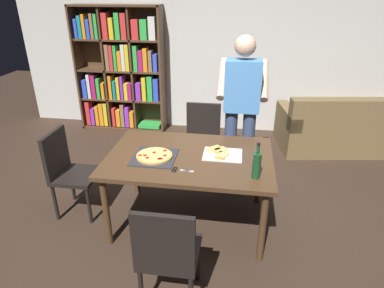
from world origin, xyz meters
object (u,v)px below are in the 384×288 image
(couch, at_px, (341,130))
(pepperoni_pizza_on_tray, at_px, (154,156))
(wine_bottle, at_px, (257,165))
(bookshelf, at_px, (121,71))
(person_serving_pizza, at_px, (241,106))
(kitchen_scissors, at_px, (179,170))
(dining_table, at_px, (190,162))
(chair_far_side, at_px, (202,136))
(chair_left_end, at_px, (68,168))
(chair_near_camera, at_px, (167,251))

(couch, height_order, pepperoni_pizza_on_tray, couch)
(couch, xyz_separation_m, wine_bottle, (-1.31, -2.30, 0.57))
(bookshelf, relative_size, person_serving_pizza, 1.11)
(couch, distance_m, kitchen_scissors, 3.04)
(dining_table, height_order, bookshelf, bookshelf)
(dining_table, height_order, chair_far_side, chair_far_side)
(person_serving_pizza, bearing_deg, pepperoni_pizza_on_tray, -131.32)
(pepperoni_pizza_on_tray, height_order, kitchen_scissors, pepperoni_pizza_on_tray)
(bookshelf, bearing_deg, person_serving_pizza, -39.34)
(pepperoni_pizza_on_tray, relative_size, wine_bottle, 1.24)
(chair_far_side, bearing_deg, couch, 27.25)
(wine_bottle, bearing_deg, chair_left_end, 170.55)
(couch, relative_size, kitchen_scissors, 9.24)
(person_serving_pizza, distance_m, wine_bottle, 1.11)
(dining_table, height_order, kitchen_scissors, kitchen_scissors)
(chair_near_camera, xyz_separation_m, bookshelf, (-1.48, 3.37, 0.45))
(pepperoni_pizza_on_tray, bearing_deg, person_serving_pizza, 48.68)
(chair_left_end, distance_m, kitchen_scissors, 1.27)
(chair_near_camera, bearing_deg, chair_left_end, 141.33)
(dining_table, relative_size, chair_left_end, 1.71)
(pepperoni_pizza_on_tray, bearing_deg, couch, 43.02)
(pepperoni_pizza_on_tray, height_order, wine_bottle, wine_bottle)
(dining_table, xyz_separation_m, chair_left_end, (-1.25, 0.00, -0.17))
(person_serving_pizza, xyz_separation_m, wine_bottle, (0.15, -1.09, -0.13))
(chair_near_camera, xyz_separation_m, person_serving_pizza, (0.45, 1.79, 0.49))
(chair_left_end, bearing_deg, wine_bottle, -9.45)
(wine_bottle, relative_size, kitchen_scissors, 1.62)
(dining_table, height_order, pepperoni_pizza_on_tray, pepperoni_pizza_on_tray)
(dining_table, bearing_deg, kitchen_scissors, -99.22)
(bookshelf, xyz_separation_m, wine_bottle, (2.08, -2.68, -0.09))
(chair_near_camera, bearing_deg, couch, 57.45)
(chair_left_end, bearing_deg, chair_far_side, 38.67)
(pepperoni_pizza_on_tray, bearing_deg, dining_table, 15.70)
(person_serving_pizza, relative_size, wine_bottle, 5.54)
(chair_near_camera, xyz_separation_m, pepperoni_pizza_on_tray, (-0.32, 0.92, 0.25))
(chair_left_end, relative_size, pepperoni_pizza_on_tray, 2.29)
(chair_near_camera, height_order, chair_left_end, same)
(chair_left_end, distance_m, couch, 3.74)
(chair_far_side, height_order, couch, chair_far_side)
(wine_bottle, bearing_deg, pepperoni_pizza_on_tray, 166.47)
(chair_far_side, bearing_deg, wine_bottle, -65.45)
(dining_table, bearing_deg, pepperoni_pizza_on_tray, -164.30)
(chair_far_side, bearing_deg, chair_left_end, -141.33)
(chair_left_end, height_order, wine_bottle, wine_bottle)
(chair_far_side, distance_m, person_serving_pizza, 0.70)
(chair_near_camera, bearing_deg, person_serving_pizza, 75.82)
(couch, relative_size, bookshelf, 0.93)
(dining_table, height_order, person_serving_pizza, person_serving_pizza)
(dining_table, bearing_deg, person_serving_pizza, 60.04)
(dining_table, bearing_deg, chair_far_side, 90.00)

